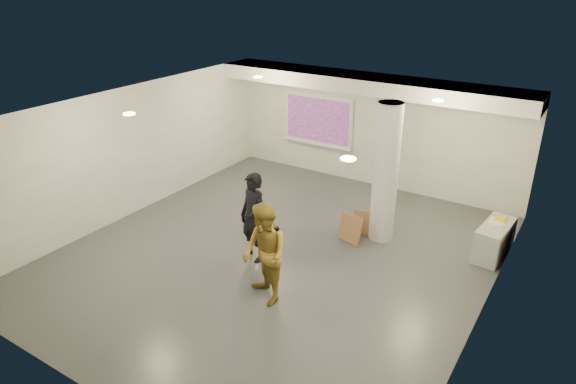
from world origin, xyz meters
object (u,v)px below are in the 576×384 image
Objects in this scene: woman at (253,218)px; column at (386,174)px; projection_screen at (318,120)px; man at (265,254)px; credenza at (494,240)px.

column is at bearing 64.24° from woman.
projection_screen reaches higher than man.
column reaches higher than woman.
credenza is (2.22, 0.53, -1.15)m from column.
credenza is 0.65× the size of woman.
column reaches higher than man.
column is 1.43× the size of projection_screen.
man is at bearing -104.40° from column.
credenza is (5.32, -2.12, -1.18)m from projection_screen.
projection_screen is at bearing 142.72° from man.
man is (2.28, -5.86, -0.60)m from projection_screen.
man is at bearing -68.78° from projection_screen.
credenza is at bearing 82.36° from man.
man is (-3.04, -3.74, 0.57)m from credenza.
projection_screen reaches higher than credenza.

